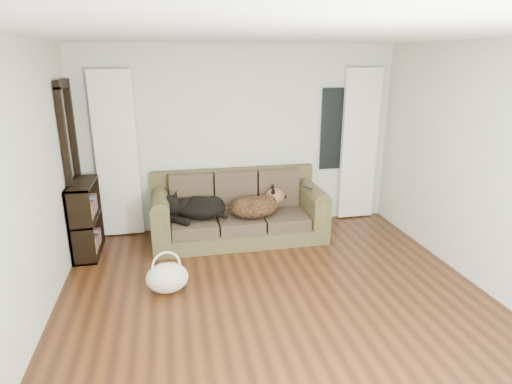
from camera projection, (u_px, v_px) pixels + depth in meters
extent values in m
plane|color=black|center=(285.00, 317.00, 4.17)|extent=(5.00, 5.00, 0.00)
plane|color=white|center=(291.00, 33.00, 3.38)|extent=(5.00, 5.00, 0.00)
cube|color=#B2C3A9|center=(240.00, 139.00, 6.11)|extent=(4.50, 0.04, 2.60)
cube|color=#B2C3A9|center=(10.00, 207.00, 3.34)|extent=(0.04, 5.00, 2.60)
cube|color=#B2C3A9|center=(508.00, 176.00, 4.21)|extent=(0.04, 5.00, 2.60)
cube|color=white|center=(117.00, 156.00, 5.75)|extent=(0.55, 0.08, 2.25)
cube|color=white|center=(359.00, 145.00, 6.43)|extent=(0.55, 0.08, 2.25)
cube|color=black|center=(337.00, 129.00, 6.33)|extent=(0.50, 0.03, 1.20)
cube|color=black|center=(73.00, 172.00, 5.34)|extent=(0.07, 0.60, 2.10)
cube|color=brown|center=(239.00, 208.00, 5.85)|extent=(2.33, 1.01, 0.95)
ellipsoid|color=black|center=(197.00, 209.00, 5.71)|extent=(0.82, 0.69, 0.30)
ellipsoid|color=black|center=(257.00, 206.00, 5.79)|extent=(0.75, 0.57, 0.31)
cube|color=black|center=(307.00, 187.00, 5.81)|extent=(0.10, 0.17, 0.02)
ellipsoid|color=silver|center=(167.00, 278.00, 4.57)|extent=(0.50, 0.41, 0.33)
cube|color=black|center=(86.00, 217.00, 5.38)|extent=(0.38, 0.79, 0.95)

